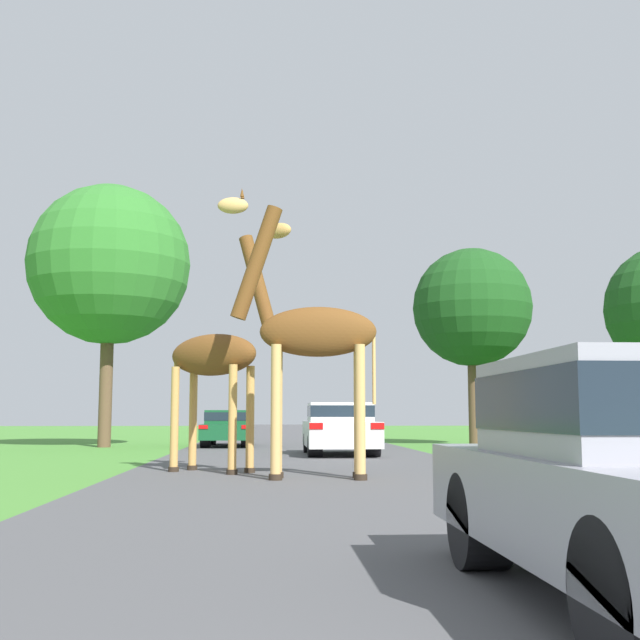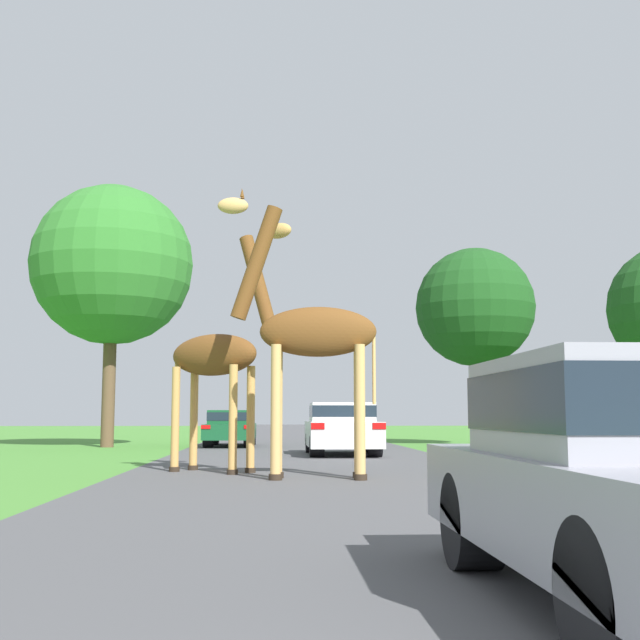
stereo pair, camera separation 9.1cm
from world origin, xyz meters
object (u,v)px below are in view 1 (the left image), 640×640
Objects in this scene: giraffe_near_road at (309,338)px; car_queue_right at (228,427)px; car_queue_left at (340,427)px; tree_right_cluster at (472,308)px; giraffe_companion at (219,355)px; tree_centre_back at (110,265)px.

giraffe_near_road reaches higher than car_queue_right.
giraffe_near_road is at bearing -81.77° from car_queue_right.
car_queue_left reaches higher than car_queue_right.
car_queue_right is 10.12m from tree_right_cluster.
tree_centre_back is (-4.67, 12.46, 4.09)m from giraffe_companion.
giraffe_near_road is 0.56× the size of tree_centre_back.
giraffe_near_road is at bearing 79.66° from giraffe_companion.
tree_right_cluster is (9.09, 0.49, 4.43)m from car_queue_right.
giraffe_companion reaches higher than car_queue_left.
giraffe_companion reaches higher than car_queue_right.
giraffe_companion is 0.67× the size of tree_right_cluster.
tree_centre_back reaches higher than car_queue_right.
car_queue_left is at bearing -61.69° from car_queue_right.
car_queue_left is at bearing -36.57° from tree_centre_back.
car_queue_left is 11.07m from tree_centre_back.
car_queue_right is 0.49× the size of tree_centre_back.
tree_centre_back reaches higher than giraffe_near_road.
tree_right_cluster reaches higher than giraffe_companion.
car_queue_right is 7.26m from car_queue_left.
giraffe_companion is 1.09× the size of car_queue_right.
car_queue_left is at bearing -5.02° from giraffe_near_road.
tree_centre_back is 1.25× the size of tree_right_cluster.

